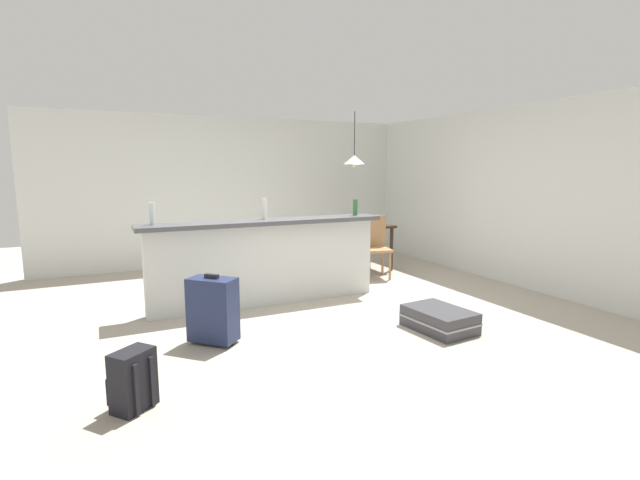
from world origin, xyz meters
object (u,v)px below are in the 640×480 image
bottle_clear (152,214)px  dining_chair_near_partition (375,243)px  bottle_white (264,209)px  dining_table (354,230)px  backpack_black (132,381)px  suitcase_flat_charcoal (439,319)px  bottle_green (355,207)px  pendant_lamp (354,160)px  suitcase_upright_navy (213,309)px

bottle_clear → dining_chair_near_partition: 3.33m
bottle_white → dining_chair_near_partition: 2.11m
dining_table → backpack_black: (-3.58, -3.22, -0.44)m
bottle_clear → suitcase_flat_charcoal: 3.25m
bottle_clear → backpack_black: bearing=-100.7°
bottle_green → pendant_lamp: 1.43m
dining_chair_near_partition → suitcase_upright_navy: dining_chair_near_partition is taller
bottle_green → backpack_black: bottle_green is taller
backpack_black → suitcase_upright_navy: bearing=51.5°
bottle_white → backpack_black: bearing=-128.7°
bottle_clear → bottle_white: 1.28m
bottle_white → pendant_lamp: (1.84, 1.06, 0.61)m
dining_chair_near_partition → suitcase_flat_charcoal: dining_chair_near_partition is taller
pendant_lamp → suitcase_flat_charcoal: pendant_lamp is taller
bottle_clear → bottle_green: (2.51, -0.04, -0.02)m
bottle_white → suitcase_upright_navy: bottle_white is taller
pendant_lamp → suitcase_upright_navy: 3.78m
bottle_clear → pendant_lamp: (3.13, 1.08, 0.62)m
bottle_green → suitcase_upright_navy: 2.50m
dining_chair_near_partition → suitcase_upright_navy: (-2.83, -1.67, -0.19)m
bottle_white → bottle_green: bearing=-3.0°
bottle_green → suitcase_flat_charcoal: (0.05, -1.67, -1.02)m
pendant_lamp → suitcase_flat_charcoal: bearing=-101.6°
bottle_white → suitcase_upright_navy: bearing=-128.9°
bottle_green → suitcase_flat_charcoal: bottle_green is taller
bottle_green → bottle_white: bearing=177.0°
dining_table → dining_chair_near_partition: bearing=-87.5°
backpack_black → bottle_green: bearing=34.9°
dining_chair_near_partition → dining_table: bearing=92.5°
dining_table → suitcase_upright_navy: (-2.80, -2.25, -0.32)m
bottle_white → suitcase_flat_charcoal: (1.27, -1.73, -1.05)m
pendant_lamp → backpack_black: bearing=-138.2°
dining_chair_near_partition → backpack_black: dining_chair_near_partition is taller
suitcase_upright_navy → pendant_lamp: bearing=38.4°
dining_table → pendant_lamp: size_ratio=1.30×
dining_chair_near_partition → pendant_lamp: bearing=99.9°
bottle_green → pendant_lamp: pendant_lamp is taller
dining_chair_near_partition → bottle_green: bearing=-138.6°
suitcase_flat_charcoal → suitcase_upright_navy: (-2.17, 0.62, 0.22)m
bottle_clear → dining_table: (3.19, 1.16, -0.50)m
bottle_white → bottle_green: (1.23, -0.06, -0.02)m
dining_chair_near_partition → pendant_lamp: 1.35m
backpack_black → dining_chair_near_partition: bearing=36.3°
dining_chair_near_partition → suitcase_flat_charcoal: (-0.66, -2.29, -0.41)m
pendant_lamp → suitcase_upright_navy: bearing=-141.6°
dining_table → backpack_black: 4.84m
dining_table → suitcase_upright_navy: size_ratio=1.64×
bottle_clear → backpack_black: size_ratio=0.58×
dining_table → suitcase_upright_navy: 3.61m
bottle_white → pendant_lamp: bearing=29.9°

